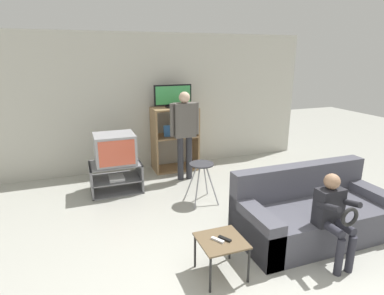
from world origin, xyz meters
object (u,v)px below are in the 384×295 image
Objects in this scene: remote_control_white at (218,240)px; couch at (312,214)px; snack_table at (221,244)px; person_standing_adult at (185,128)px; television_flat at (173,97)px; television_main at (115,149)px; person_seated_child at (334,213)px; folding_stool at (202,170)px; media_shelf at (175,138)px; tv_stand at (116,177)px; remote_control_black at (225,239)px.

remote_control_white is 1.50m from couch.
snack_table is 2.77m from person_standing_adult.
television_flat is 0.76m from person_standing_adult.
television_main is 0.64× the size of person_seated_child.
television_main is 1.48m from folding_stool.
person_seated_child is at bearing -78.44° from media_shelf.
television_flat is (1.23, 0.71, 1.20)m from tv_stand.
person_seated_child is (1.95, -2.75, 0.35)m from tv_stand.
remote_control_white is at bearing -74.97° from tv_stand.
tv_stand is 3.39m from person_seated_child.
snack_table is 0.29× the size of person_standing_adult.
couch is (1.46, 0.32, -0.14)m from remote_control_white.
television_flat reaches higher than tv_stand.
television_main reaches higher than folding_stool.
couch is (0.91, -2.94, -1.15)m from television_flat.
television_main reaches higher than remote_control_black.
snack_table is (-0.46, -1.67, -0.16)m from folding_stool.
remote_control_black is at bearing -166.64° from couch.
television_flat is 0.73× the size of person_seated_child.
folding_stool is 1.74m from remote_control_black.
television_flat is at bearing 101.72° from person_seated_child.
tv_stand is 2.65m from snack_table.
television_main is 1.26m from person_standing_adult.
television_flat reaches higher than media_shelf.
snack_table is 1.25m from person_seated_child.
folding_stool is 0.39× the size of person_standing_adult.
remote_control_white is (-0.08, 0.01, 0.00)m from remote_control_black.
television_flat is 3.46m from remote_control_white.
couch is (1.42, 0.32, -0.08)m from snack_table.
couch reaches higher than folding_stool.
snack_table is (-0.50, -3.26, -1.07)m from television_flat.
folding_stool is 1.37× the size of snack_table.
media_shelf reaches higher than television_main.
couch reaches higher than tv_stand.
couch reaches higher than remote_control_white.
television_flat is 3.45m from remote_control_black.
snack_table is 3.19× the size of remote_control_black.
television_main is 4.43× the size of remote_control_black.
folding_stool is (1.17, -0.88, -0.21)m from television_main.
couch is at bearing -72.82° from media_shelf.
tv_stand is at bearing -150.04° from television_flat.
remote_control_black is (0.75, -2.56, -0.31)m from television_main.
remote_control_black is at bearing -35.66° from remote_control_white.
television_main reaches higher than tv_stand.
media_shelf reaches higher than remote_control_black.
tv_stand is 1.47m from media_shelf.
television_main reaches higher than couch.
media_shelf is 2.68× the size of snack_table.
person_standing_adult is (1.24, 0.10, 0.23)m from television_main.
television_main is at bearing -151.25° from media_shelf.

